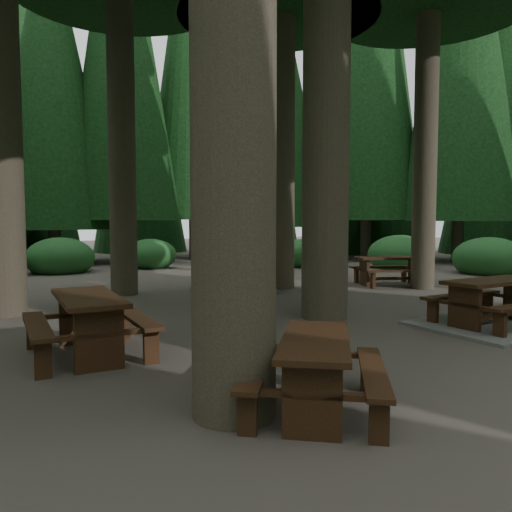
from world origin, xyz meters
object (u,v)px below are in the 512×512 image
picnic_table_b (89,316)px  picnic_table_c (233,282)px  picnic_table_e (315,362)px  picnic_table_a (493,311)px  picnic_table_d (389,266)px

picnic_table_b → picnic_table_c: size_ratio=0.78×
picnic_table_c → picnic_table_e: size_ratio=1.21×
picnic_table_a → picnic_table_c: picnic_table_a is taller
picnic_table_b → picnic_table_e: bearing=-152.2°
picnic_table_b → picnic_table_e: 3.32m
picnic_table_d → picnic_table_e: bearing=-118.2°
picnic_table_b → picnic_table_d: size_ratio=0.87×
picnic_table_e → picnic_table_a: bearing=-33.9°
picnic_table_d → picnic_table_a: bearing=-96.5°
picnic_table_b → picnic_table_c: picnic_table_b is taller
picnic_table_a → picnic_table_e: size_ratio=1.16×
picnic_table_b → picnic_table_a: bearing=-101.4°
picnic_table_b → picnic_table_d: (8.77, 3.24, -0.01)m
picnic_table_a → picnic_table_e: 5.01m
picnic_table_a → picnic_table_d: 5.50m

